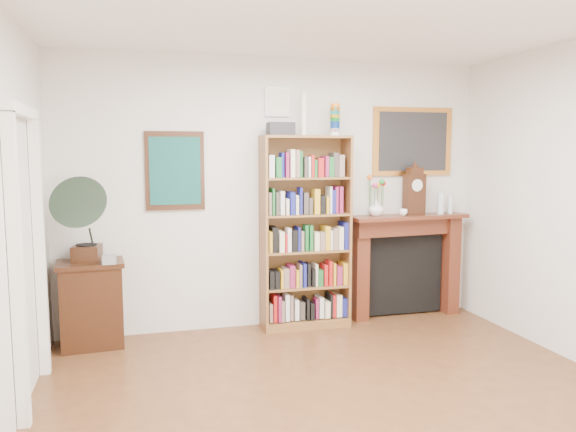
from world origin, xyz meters
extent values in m
cube|color=silver|center=(0.00, 2.50, 1.40)|extent=(4.50, 0.01, 2.80)
cube|color=white|center=(-2.21, 0.73, 1.05)|extent=(0.08, 0.08, 2.10)
cube|color=white|center=(-2.21, 1.67, 1.05)|extent=(0.08, 0.08, 2.10)
cube|color=white|center=(-2.21, 1.20, 2.13)|extent=(0.08, 1.02, 0.08)
cube|color=black|center=(-1.05, 2.48, 1.65)|extent=(0.58, 0.03, 0.78)
cube|color=#104C46|center=(-1.05, 2.46, 1.65)|extent=(0.50, 0.01, 0.67)
cube|color=white|center=(0.00, 2.48, 2.35)|extent=(0.26, 0.03, 0.30)
cube|color=silver|center=(0.00, 2.46, 2.35)|extent=(0.22, 0.01, 0.26)
cube|color=#CB8334|center=(1.55, 2.48, 1.95)|extent=(0.95, 0.03, 0.75)
cube|color=#262628|center=(1.55, 2.46, 1.95)|extent=(0.82, 0.01, 0.65)
cube|color=brown|center=(-0.19, 2.32, 1.00)|extent=(0.03, 0.32, 2.00)
cube|color=brown|center=(0.71, 2.32, 1.00)|extent=(0.03, 0.32, 2.00)
cube|color=brown|center=(0.26, 2.32, 1.99)|extent=(0.92, 0.34, 0.03)
cube|color=brown|center=(0.26, 2.32, 0.04)|extent=(0.92, 0.34, 0.09)
cube|color=brown|center=(0.26, 2.47, 1.00)|extent=(0.92, 0.03, 2.00)
cube|color=brown|center=(0.26, 2.32, 0.43)|extent=(0.87, 0.32, 0.02)
cube|color=brown|center=(0.26, 2.32, 0.81)|extent=(0.87, 0.32, 0.02)
cube|color=brown|center=(0.26, 2.32, 1.19)|extent=(0.87, 0.32, 0.02)
cube|color=brown|center=(0.26, 2.32, 1.57)|extent=(0.87, 0.32, 0.02)
cube|color=black|center=(-1.87, 2.26, 0.41)|extent=(0.63, 0.47, 0.82)
cube|color=#501E12|center=(0.90, 2.38, 0.55)|extent=(0.16, 0.21, 1.11)
cube|color=#501E12|center=(2.00, 2.38, 0.55)|extent=(0.16, 0.21, 1.11)
cube|color=#501E12|center=(1.45, 2.38, 1.02)|extent=(1.27, 0.29, 0.18)
cube|color=#501E12|center=(1.45, 2.34, 1.13)|extent=(1.38, 0.42, 0.04)
cube|color=black|center=(1.45, 2.44, 0.46)|extent=(0.92, 0.09, 0.89)
cube|color=black|center=(-1.89, 2.29, 0.89)|extent=(0.28, 0.28, 0.15)
cylinder|color=black|center=(-1.89, 2.29, 0.97)|extent=(0.21, 0.21, 0.01)
cone|color=#293C2E|center=(-1.89, 2.14, 1.31)|extent=(0.57, 0.67, 0.63)
cube|color=#A6A6B2|center=(-1.69, 2.11, 0.86)|extent=(0.12, 0.12, 0.08)
cube|color=black|center=(1.52, 2.36, 1.37)|extent=(0.24, 0.15, 0.45)
cylinder|color=white|center=(1.52, 2.30, 1.47)|extent=(0.13, 0.03, 0.13)
cube|color=black|center=(1.52, 2.36, 1.63)|extent=(0.17, 0.12, 0.08)
imported|color=white|center=(1.08, 2.37, 1.23)|extent=(0.21, 0.21, 0.17)
imported|color=white|center=(1.37, 2.30, 1.18)|extent=(0.11, 0.11, 0.07)
cylinder|color=silver|center=(1.84, 2.33, 1.27)|extent=(0.07, 0.07, 0.24)
cylinder|color=silver|center=(1.98, 2.37, 1.25)|extent=(0.06, 0.06, 0.20)
camera|label=1|loc=(-1.44, -3.21, 1.84)|focal=35.00mm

